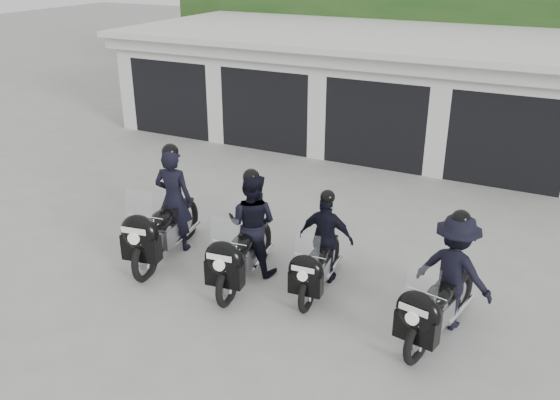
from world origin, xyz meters
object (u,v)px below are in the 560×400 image
at_px(police_bike_a, 166,214).
at_px(police_bike_b, 248,233).
at_px(police_bike_c, 323,246).
at_px(police_bike_d, 448,281).

distance_m(police_bike_a, police_bike_b, 1.66).
distance_m(police_bike_b, police_bike_c, 1.27).
relative_size(police_bike_b, police_bike_c, 1.14).
height_order(police_bike_a, police_bike_b, police_bike_a).
distance_m(police_bike_b, police_bike_d, 3.30).
xyz_separation_m(police_bike_a, police_bike_b, (1.66, 0.01, -0.01)).
relative_size(police_bike_c, police_bike_d, 0.89).
bearing_deg(police_bike_d, police_bike_b, -169.39).
xyz_separation_m(police_bike_b, police_bike_d, (3.30, -0.06, -0.00)).
xyz_separation_m(police_bike_a, police_bike_c, (2.89, 0.31, -0.11)).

